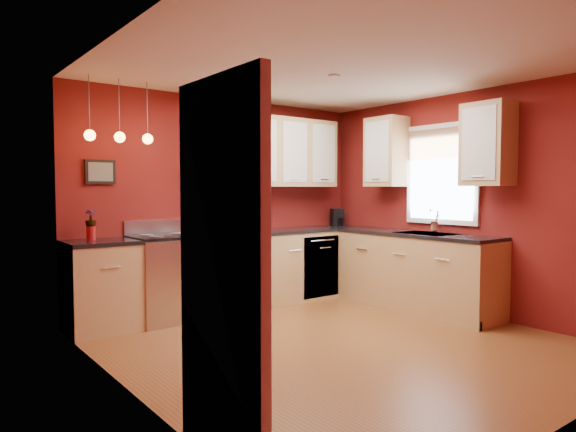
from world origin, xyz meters
TOP-DOWN VIEW (x-y plane):
  - floor at (0.00, 0.00)m, footprint 4.20×4.20m
  - ceiling at (0.00, 0.00)m, footprint 4.00×4.20m
  - wall_back at (0.00, 2.10)m, footprint 4.00×0.02m
  - wall_front at (0.00, -2.10)m, footprint 4.00×0.02m
  - wall_left at (-2.00, 0.00)m, footprint 0.02×4.20m
  - wall_right at (2.00, 0.00)m, footprint 0.02×4.20m
  - base_cabinets_back_left at (-1.65, 1.80)m, footprint 0.70×0.60m
  - base_cabinets_back_right at (0.73, 1.80)m, footprint 2.54×0.60m
  - base_cabinets_right at (1.70, 0.45)m, footprint 0.60×2.10m
  - counter_back_left at (-1.65, 1.80)m, footprint 0.70×0.62m
  - counter_back_right at (0.73, 1.80)m, footprint 2.54×0.62m
  - counter_right at (1.70, 0.45)m, footprint 0.62×2.10m
  - gas_range at (-0.92, 1.80)m, footprint 0.76×0.64m
  - dishwasher_front at (1.10, 1.51)m, footprint 0.60×0.02m
  - sink at (1.70, 0.30)m, footprint 0.50×0.70m
  - window at (1.97, 0.30)m, footprint 0.06×1.02m
  - door_left_wall at (-1.97, -1.20)m, footprint 0.12×0.82m
  - upper_cabinets_back at (0.60, 1.93)m, footprint 2.00×0.35m
  - upper_cabinets_right at (1.82, 0.32)m, footprint 0.35×1.95m
  - wall_picture at (-1.55, 2.08)m, footprint 0.32×0.03m
  - pendant_lights at (-1.45, 1.75)m, footprint 0.71×0.11m
  - red_canister at (0.12, 1.79)m, footprint 0.12×0.12m
  - red_vase at (-1.72, 1.89)m, footprint 0.09×0.09m
  - flowers at (-1.72, 1.89)m, footprint 0.14×0.14m
  - coffee_maker at (1.78, 1.93)m, footprint 0.21×0.21m
  - soap_pump at (1.81, 0.23)m, footprint 0.10×0.11m
  - dish_towel at (-0.79, 1.47)m, footprint 0.20×0.01m

SIDE VIEW (x-z plane):
  - floor at x=0.00m, z-range 0.00..0.00m
  - base_cabinets_back_left at x=-1.65m, z-range 0.00..0.90m
  - base_cabinets_back_right at x=0.73m, z-range 0.00..0.90m
  - base_cabinets_right at x=1.70m, z-range 0.00..0.90m
  - dishwasher_front at x=1.10m, z-range 0.05..0.85m
  - gas_range at x=-0.92m, z-range -0.07..1.04m
  - dish_towel at x=-0.79m, z-range 0.38..0.66m
  - sink at x=1.70m, z-range 0.75..1.08m
  - counter_back_left at x=-1.65m, z-range 0.90..0.94m
  - counter_back_right at x=0.73m, z-range 0.90..0.94m
  - counter_right at x=1.70m, z-range 0.90..0.94m
  - red_vase at x=-1.72m, z-range 0.94..1.08m
  - door_left_wall at x=-1.97m, z-range 0.00..2.05m
  - red_canister at x=0.12m, z-range 0.94..1.12m
  - soap_pump at x=1.81m, z-range 0.94..1.16m
  - coffee_maker at x=1.78m, z-range 0.93..1.17m
  - flowers at x=-1.72m, z-range 1.06..1.26m
  - wall_back at x=0.00m, z-range 0.00..2.60m
  - wall_front at x=0.00m, z-range 0.00..2.60m
  - wall_left at x=-2.00m, z-range 0.00..2.60m
  - wall_right at x=2.00m, z-range 0.00..2.60m
  - wall_picture at x=-1.55m, z-range 1.52..1.78m
  - window at x=1.97m, z-range 1.08..2.30m
  - upper_cabinets_back at x=0.60m, z-range 1.50..2.40m
  - upper_cabinets_right at x=1.82m, z-range 1.50..2.40m
  - pendant_lights at x=-1.45m, z-range 1.68..2.34m
  - ceiling at x=0.00m, z-range 2.59..2.61m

